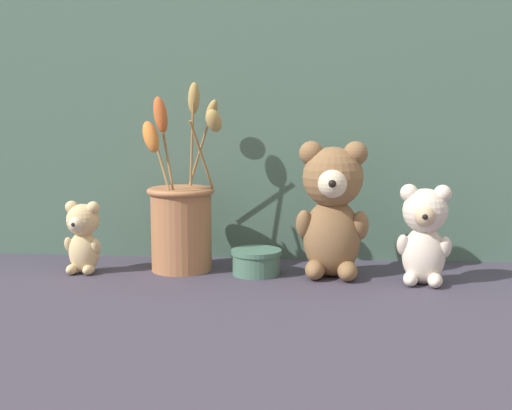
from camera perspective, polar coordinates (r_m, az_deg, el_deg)
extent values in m
plane|color=#3D3847|center=(1.13, -0.08, -6.52)|extent=(4.00, 4.00, 0.00)
cube|color=#4C6B5B|center=(1.26, 0.55, 8.67)|extent=(1.18, 0.02, 0.60)
ellipsoid|color=olive|center=(1.14, 6.76, -2.91)|extent=(0.11, 0.09, 0.14)
sphere|color=olive|center=(1.12, 6.85, 2.48)|extent=(0.11, 0.11, 0.11)
sphere|color=beige|center=(1.08, 6.82, 1.95)|extent=(0.05, 0.05, 0.05)
sphere|color=black|center=(1.06, 6.80, 1.89)|extent=(0.01, 0.01, 0.01)
sphere|color=olive|center=(1.12, 8.84, 4.55)|extent=(0.04, 0.04, 0.04)
sphere|color=olive|center=(1.12, 4.93, 4.62)|extent=(0.04, 0.04, 0.04)
ellipsoid|color=olive|center=(1.12, 9.23, -1.82)|extent=(0.03, 0.05, 0.06)
ellipsoid|color=olive|center=(1.13, 4.33, -1.73)|extent=(0.03, 0.05, 0.06)
ellipsoid|color=olive|center=(1.12, 8.13, -5.83)|extent=(0.04, 0.06, 0.03)
ellipsoid|color=olive|center=(1.12, 5.26, -5.78)|extent=(0.04, 0.06, 0.03)
ellipsoid|color=beige|center=(1.12, 14.67, -4.35)|extent=(0.08, 0.07, 0.10)
sphere|color=beige|center=(1.10, 14.80, -0.50)|extent=(0.07, 0.07, 0.07)
sphere|color=#D1B289|center=(1.08, 14.80, -0.94)|extent=(0.04, 0.04, 0.04)
sphere|color=black|center=(1.06, 14.80, -1.02)|extent=(0.01, 0.01, 0.01)
sphere|color=beige|center=(1.10, 16.26, 0.96)|extent=(0.03, 0.03, 0.03)
sphere|color=beige|center=(1.10, 13.45, 1.06)|extent=(0.03, 0.03, 0.03)
ellipsoid|color=beige|center=(1.11, 16.46, -3.60)|extent=(0.03, 0.04, 0.04)
ellipsoid|color=beige|center=(1.11, 12.94, -3.48)|extent=(0.03, 0.04, 0.04)
ellipsoid|color=beige|center=(1.10, 15.63, -6.47)|extent=(0.03, 0.04, 0.02)
ellipsoid|color=beige|center=(1.10, 13.58, -6.40)|extent=(0.03, 0.04, 0.02)
ellipsoid|color=#DBBC84|center=(1.20, -15.04, -4.07)|extent=(0.06, 0.05, 0.08)
sphere|color=#DBBC84|center=(1.19, -15.14, -1.29)|extent=(0.06, 0.06, 0.06)
sphere|color=beige|center=(1.17, -15.64, -1.62)|extent=(0.03, 0.03, 0.03)
sphere|color=black|center=(1.16, -15.92, -1.69)|extent=(0.01, 0.01, 0.01)
sphere|color=#DBBC84|center=(1.18, -14.28, -0.24)|extent=(0.02, 0.02, 0.02)
sphere|color=#DBBC84|center=(1.20, -16.06, -0.18)|extent=(0.02, 0.02, 0.02)
ellipsoid|color=#DBBC84|center=(1.18, -14.04, -3.57)|extent=(0.02, 0.03, 0.03)
ellipsoid|color=#DBBC84|center=(1.21, -16.28, -3.41)|extent=(0.02, 0.03, 0.03)
ellipsoid|color=#DBBC84|center=(1.18, -14.72, -5.62)|extent=(0.02, 0.03, 0.02)
ellipsoid|color=#DBBC84|center=(1.20, -16.02, -5.51)|extent=(0.02, 0.03, 0.02)
cylinder|color=#AD7047|center=(1.18, -6.65, -2.13)|extent=(0.11, 0.11, 0.15)
torus|color=#AD7047|center=(1.17, -6.71, 1.24)|extent=(0.12, 0.12, 0.01)
cylinder|color=#9E7542|center=(1.18, -5.71, 5.54)|extent=(0.02, 0.01, 0.16)
ellipsoid|color=tan|center=(1.19, -5.54, 9.43)|extent=(0.03, 0.03, 0.06)
cylinder|color=#9E7542|center=(1.14, -8.42, 3.71)|extent=(0.04, 0.03, 0.09)
ellipsoid|color=orange|center=(1.13, -9.30, 6.00)|extent=(0.05, 0.05, 0.06)
cylinder|color=#9E7542|center=(1.14, -7.95, 4.67)|extent=(0.03, 0.02, 0.13)
ellipsoid|color=#C65B28|center=(1.13, -8.49, 7.95)|extent=(0.04, 0.04, 0.07)
cylinder|color=#9E7542|center=(1.20, -4.95, 5.01)|extent=(0.05, 0.04, 0.14)
ellipsoid|color=tan|center=(1.22, -3.98, 8.27)|extent=(0.04, 0.04, 0.05)
cylinder|color=#9E7542|center=(1.13, -4.86, 4.44)|extent=(0.04, 0.06, 0.12)
ellipsoid|color=tan|center=(1.11, -3.76, 7.49)|extent=(0.04, 0.05, 0.05)
cylinder|color=#47705B|center=(1.15, 0.11, -5.29)|extent=(0.09, 0.09, 0.04)
cylinder|color=#47705B|center=(1.15, 0.11, -4.19)|extent=(0.09, 0.09, 0.01)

